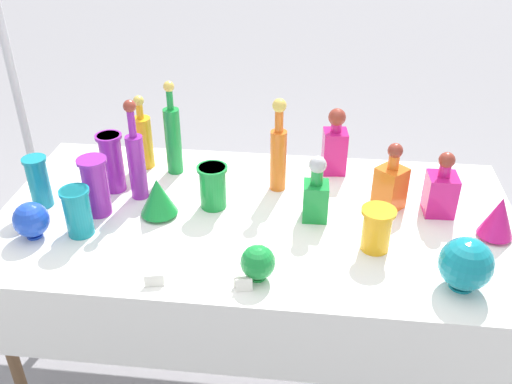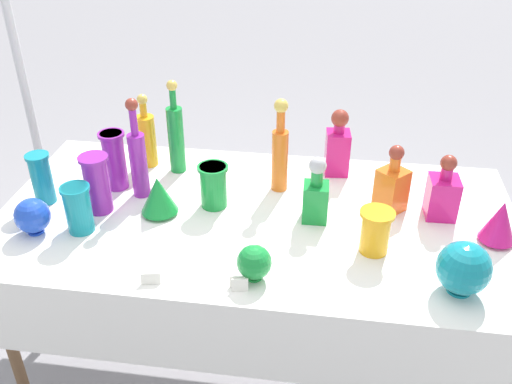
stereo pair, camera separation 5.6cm
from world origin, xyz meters
name	(u,v)px [view 2 (the right image)]	position (x,y,z in m)	size (l,w,h in m)	color
ground_plane	(256,357)	(0.00, 0.00, 0.00)	(40.00, 40.00, 0.00)	gray
display_table	(255,233)	(0.00, -0.03, 0.70)	(1.93, 0.99, 0.76)	white
tall_bottle_0	(176,135)	(-0.37, 0.29, 0.92)	(0.07, 0.07, 0.40)	#198C38
tall_bottle_1	(280,152)	(0.06, 0.20, 0.93)	(0.06, 0.06, 0.38)	orange
tall_bottle_2	(146,138)	(-0.51, 0.32, 0.89)	(0.08, 0.08, 0.32)	orange
tall_bottle_3	(138,158)	(-0.47, 0.08, 0.92)	(0.07, 0.07, 0.40)	purple
square_decanter_0	(338,146)	(0.29, 0.37, 0.88)	(0.10, 0.10, 0.28)	#C61972
square_decanter_1	(392,185)	(0.49, 0.11, 0.86)	(0.13, 0.13, 0.27)	orange
square_decanter_2	(316,195)	(0.22, 0.01, 0.86)	(0.09, 0.09, 0.25)	#198C38
square_decanter_3	(443,193)	(0.67, 0.10, 0.86)	(0.11, 0.11, 0.25)	#C61972
slender_vase_0	(376,230)	(0.43, -0.16, 0.85)	(0.12, 0.12, 0.16)	orange
slender_vase_1	(213,185)	(-0.17, 0.04, 0.85)	(0.12, 0.12, 0.17)	#198C38
slender_vase_2	(97,182)	(-0.58, -0.05, 0.88)	(0.11, 0.11, 0.23)	purple
slender_vase_3	(41,177)	(-0.82, -0.02, 0.87)	(0.09, 0.09, 0.20)	teal
slender_vase_4	(78,207)	(-0.60, -0.19, 0.86)	(0.10, 0.10, 0.18)	teal
slender_vase_5	(114,159)	(-0.58, 0.12, 0.89)	(0.10, 0.10, 0.24)	purple
fluted_vase_0	(158,195)	(-0.36, -0.04, 0.84)	(0.14, 0.14, 0.15)	#198C38
fluted_vase_1	(500,222)	(0.85, -0.04, 0.84)	(0.12, 0.12, 0.16)	#C61972
round_bowl_0	(254,262)	(0.05, -0.36, 0.82)	(0.11, 0.11, 0.12)	#198C38
round_bowl_1	(32,216)	(-0.76, -0.22, 0.83)	(0.12, 0.12, 0.13)	blue
round_bowl_2	(464,268)	(0.68, -0.33, 0.85)	(0.17, 0.17, 0.17)	teal
price_tag_left	(236,282)	(0.00, -0.41, 0.78)	(0.05, 0.01, 0.04)	white
price_tag_center	(151,279)	(-0.27, -0.43, 0.78)	(0.06, 0.01, 0.04)	white
price_tag_right	(240,285)	(0.01, -0.42, 0.78)	(0.05, 0.01, 0.04)	white
canopy_pole	(21,71)	(-1.27, 0.73, 1.00)	(0.18, 0.18, 2.51)	silver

